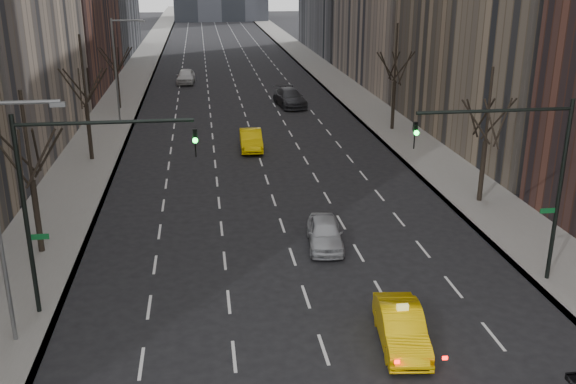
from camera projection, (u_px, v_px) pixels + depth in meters
name	position (u px, v px, depth m)	size (l,w,h in m)	color
sidewalk_left	(134.00, 79.00, 79.70)	(4.50, 320.00, 0.15)	slate
sidewalk_right	(327.00, 75.00, 82.81)	(4.50, 320.00, 0.15)	slate
tree_lw_b	(32.00, 181.00, 29.89)	(3.36, 3.50, 7.82)	black
tree_lw_c	(86.00, 105.00, 44.75)	(3.36, 3.50, 8.74)	black
tree_lw_d	(117.00, 73.00, 61.74)	(3.36, 3.50, 7.36)	black
tree_rw_b	(485.00, 141.00, 36.68)	(3.36, 3.50, 7.82)	black
tree_rw_c	(394.00, 83.00, 53.41)	(3.36, 3.50, 8.74)	black
traffic_mast_left	(68.00, 183.00, 24.06)	(6.69, 0.39, 8.00)	black
traffic_mast_right	(525.00, 164.00, 26.37)	(6.69, 0.39, 8.00)	black
streetlight_near	(4.00, 199.00, 21.93)	(2.83, 0.22, 9.00)	slate
streetlight_far	(119.00, 61.00, 54.66)	(2.83, 0.22, 9.00)	slate
taxi_sedan	(401.00, 327.00, 23.38)	(1.52, 4.36, 1.44)	#F8C205
silver_sedan_ahead	(325.00, 233.00, 31.72)	(1.67, 4.16, 1.42)	#A5A7AD
far_taxi	(251.00, 140.00, 48.71)	(1.61, 4.61, 1.52)	yellow
far_suv_grey	(290.00, 98.00, 63.96)	(2.42, 5.96, 1.73)	#2F2F34
far_car_white	(186.00, 76.00, 76.68)	(2.02, 5.02, 1.71)	silver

